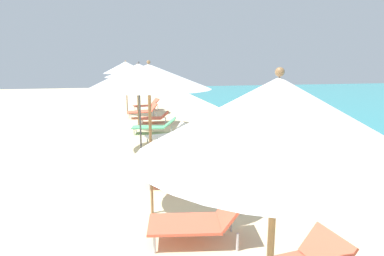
{
  "coord_description": "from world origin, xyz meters",
  "views": [
    {
      "loc": [
        -0.7,
        5.53,
        2.58
      ],
      "look_at": [
        0.8,
        12.33,
        1.18
      ],
      "focal_mm": 30.97,
      "sensor_mm": 36.0,
      "label": 1
    }
  ],
  "objects_px": {
    "umbrella_sixth": "(137,71)",
    "beach_ball": "(222,114)",
    "lounger_sixth_inland": "(155,126)",
    "umbrella_farthest": "(126,68)",
    "lounger_fourth_shoreside": "(181,171)",
    "umbrella_third": "(277,117)",
    "lounger_fifth_shoreside": "(168,134)",
    "lounger_farthest_inland": "(143,111)",
    "lounger_fourth_inland": "(198,220)",
    "lounger_sixth_shoreside": "(155,117)",
    "lounger_farthest_shoreside": "(147,105)",
    "umbrella_fourth": "(149,77)",
    "umbrella_fifth": "(139,75)"
  },
  "relations": [
    {
      "from": "umbrella_sixth",
      "to": "beach_ball",
      "type": "height_order",
      "value": "umbrella_sixth"
    },
    {
      "from": "lounger_sixth_inland",
      "to": "umbrella_farthest",
      "type": "xyz_separation_m",
      "value": [
        -0.85,
        4.8,
        2.01
      ]
    },
    {
      "from": "lounger_fourth_shoreside",
      "to": "beach_ball",
      "type": "relative_size",
      "value": 3.96
    },
    {
      "from": "umbrella_third",
      "to": "umbrella_farthest",
      "type": "height_order",
      "value": "umbrella_farthest"
    },
    {
      "from": "umbrella_third",
      "to": "umbrella_sixth",
      "type": "distance_m",
      "value": 11.07
    },
    {
      "from": "lounger_fifth_shoreside",
      "to": "beach_ball",
      "type": "xyz_separation_m",
      "value": [
        3.16,
        4.16,
        -0.09
      ]
    },
    {
      "from": "umbrella_sixth",
      "to": "lounger_farthest_inland",
      "type": "xyz_separation_m",
      "value": [
        0.35,
        2.38,
        -1.87
      ]
    },
    {
      "from": "lounger_fourth_shoreside",
      "to": "lounger_fifth_shoreside",
      "type": "relative_size",
      "value": 1.06
    },
    {
      "from": "lounger_fourth_inland",
      "to": "umbrella_sixth",
      "type": "height_order",
      "value": "umbrella_sixth"
    },
    {
      "from": "lounger_sixth_shoreside",
      "to": "beach_ball",
      "type": "relative_size",
      "value": 3.39
    },
    {
      "from": "lounger_fourth_inland",
      "to": "lounger_farthest_shoreside",
      "type": "bearing_deg",
      "value": -82.33
    },
    {
      "from": "lounger_farthest_shoreside",
      "to": "lounger_fourth_shoreside",
      "type": "bearing_deg",
      "value": 76.21
    },
    {
      "from": "umbrella_farthest",
      "to": "beach_ball",
      "type": "distance_m",
      "value": 5.21
    },
    {
      "from": "beach_ball",
      "to": "lounger_fourth_inland",
      "type": "bearing_deg",
      "value": -109.42
    },
    {
      "from": "umbrella_fourth",
      "to": "lounger_fourth_inland",
      "type": "bearing_deg",
      "value": -62.32
    },
    {
      "from": "lounger_farthest_shoreside",
      "to": "lounger_sixth_shoreside",
      "type": "bearing_deg",
      "value": 77.67
    },
    {
      "from": "lounger_sixth_shoreside",
      "to": "beach_ball",
      "type": "height_order",
      "value": "lounger_sixth_shoreside"
    },
    {
      "from": "lounger_sixth_inland",
      "to": "umbrella_fifth",
      "type": "bearing_deg",
      "value": 85.9
    },
    {
      "from": "lounger_fifth_shoreside",
      "to": "lounger_sixth_shoreside",
      "type": "bearing_deg",
      "value": -101.65
    },
    {
      "from": "umbrella_fourth",
      "to": "lounger_farthest_shoreside",
      "type": "relative_size",
      "value": 1.82
    },
    {
      "from": "umbrella_fourth",
      "to": "lounger_sixth_inland",
      "type": "height_order",
      "value": "umbrella_fourth"
    },
    {
      "from": "umbrella_farthest",
      "to": "lounger_farthest_shoreside",
      "type": "height_order",
      "value": "umbrella_farthest"
    },
    {
      "from": "umbrella_third",
      "to": "lounger_farthest_shoreside",
      "type": "xyz_separation_m",
      "value": [
        0.44,
        15.84,
        -1.92
      ]
    },
    {
      "from": "umbrella_fourth",
      "to": "umbrella_sixth",
      "type": "xyz_separation_m",
      "value": [
        0.23,
        7.63,
        -0.12
      ]
    },
    {
      "from": "umbrella_third",
      "to": "umbrella_fourth",
      "type": "height_order",
      "value": "umbrella_fourth"
    },
    {
      "from": "lounger_fifth_shoreside",
      "to": "lounger_fourth_inland",
      "type": "bearing_deg",
      "value": 73.5
    },
    {
      "from": "umbrella_third",
      "to": "lounger_sixth_inland",
      "type": "height_order",
      "value": "umbrella_third"
    },
    {
      "from": "lounger_sixth_shoreside",
      "to": "umbrella_farthest",
      "type": "distance_m",
      "value": 3.52
    },
    {
      "from": "umbrella_sixth",
      "to": "lounger_farthest_shoreside",
      "type": "height_order",
      "value": "umbrella_sixth"
    },
    {
      "from": "umbrella_farthest",
      "to": "lounger_fifth_shoreside",
      "type": "bearing_deg",
      "value": -79.78
    },
    {
      "from": "lounger_fourth_shoreside",
      "to": "lounger_sixth_shoreside",
      "type": "height_order",
      "value": "lounger_fourth_shoreside"
    },
    {
      "from": "lounger_farthest_shoreside",
      "to": "lounger_farthest_inland",
      "type": "relative_size",
      "value": 1.01
    },
    {
      "from": "lounger_sixth_inland",
      "to": "lounger_farthest_inland",
      "type": "distance_m",
      "value": 3.56
    },
    {
      "from": "umbrella_fourth",
      "to": "lounger_farthest_inland",
      "type": "xyz_separation_m",
      "value": [
        0.58,
        10.01,
        -1.99
      ]
    },
    {
      "from": "lounger_fourth_shoreside",
      "to": "lounger_fourth_inland",
      "type": "distance_m",
      "value": 2.26
    },
    {
      "from": "umbrella_fifth",
      "to": "umbrella_farthest",
      "type": "bearing_deg",
      "value": 91.53
    },
    {
      "from": "umbrella_fourth",
      "to": "umbrella_fifth",
      "type": "height_order",
      "value": "umbrella_fourth"
    },
    {
      "from": "lounger_fourth_shoreside",
      "to": "lounger_farthest_inland",
      "type": "distance_m",
      "value": 8.82
    },
    {
      "from": "umbrella_fifth",
      "to": "lounger_fifth_shoreside",
      "type": "xyz_separation_m",
      "value": [
        0.93,
        1.0,
        -1.93
      ]
    },
    {
      "from": "lounger_fifth_shoreside",
      "to": "lounger_sixth_inland",
      "type": "distance_m",
      "value": 1.47
    },
    {
      "from": "umbrella_third",
      "to": "lounger_fifth_shoreside",
      "type": "distance_m",
      "value": 8.69
    },
    {
      "from": "umbrella_third",
      "to": "umbrella_fifth",
      "type": "relative_size",
      "value": 0.98
    },
    {
      "from": "lounger_fourth_inland",
      "to": "umbrella_third",
      "type": "bearing_deg",
      "value": 98.28
    },
    {
      "from": "umbrella_farthest",
      "to": "lounger_farthest_shoreside",
      "type": "relative_size",
      "value": 1.85
    },
    {
      "from": "umbrella_fourth",
      "to": "lounger_sixth_shoreside",
      "type": "distance_m",
      "value": 8.92
    },
    {
      "from": "umbrella_fourth",
      "to": "lounger_farthest_inland",
      "type": "bearing_deg",
      "value": 86.67
    },
    {
      "from": "umbrella_third",
      "to": "umbrella_fourth",
      "type": "xyz_separation_m",
      "value": [
        -0.51,
        3.43,
        0.11
      ]
    },
    {
      "from": "umbrella_farthest",
      "to": "lounger_farthest_inland",
      "type": "relative_size",
      "value": 1.87
    },
    {
      "from": "lounger_farthest_shoreside",
      "to": "umbrella_fourth",
      "type": "bearing_deg",
      "value": 72.98
    },
    {
      "from": "lounger_sixth_shoreside",
      "to": "lounger_farthest_inland",
      "type": "xyz_separation_m",
      "value": [
        -0.39,
        1.39,
        0.1
      ]
    }
  ]
}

